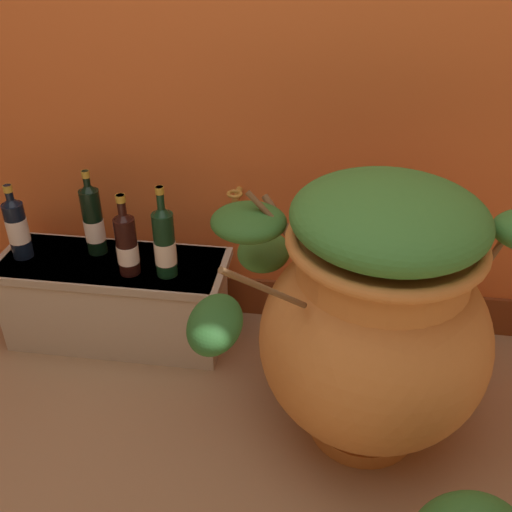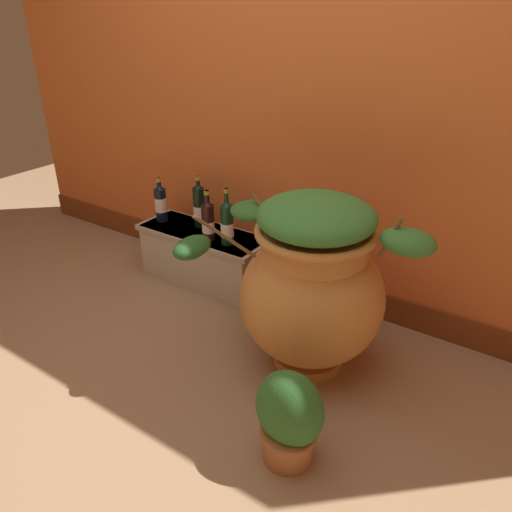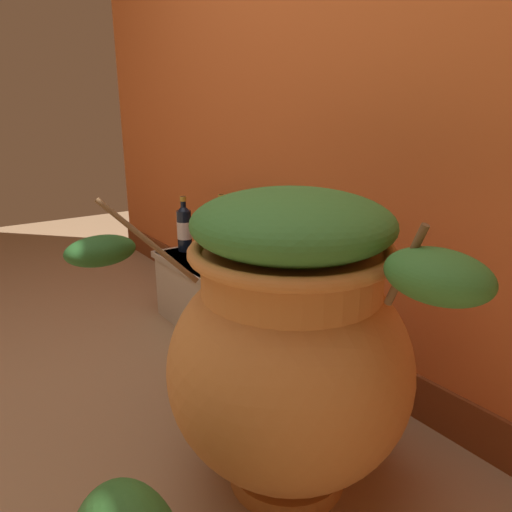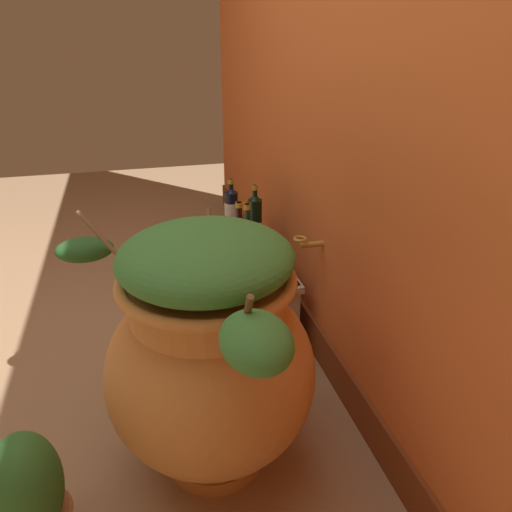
{
  "view_description": "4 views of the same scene",
  "coord_description": "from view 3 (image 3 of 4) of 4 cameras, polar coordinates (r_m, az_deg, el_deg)",
  "views": [
    {
      "loc": [
        0.29,
        -0.82,
        1.49
      ],
      "look_at": [
        0.06,
        0.82,
        0.45
      ],
      "focal_mm": 41.58,
      "sensor_mm": 36.0,
      "label": 1
    },
    {
      "loc": [
        1.29,
        -1.18,
        1.56
      ],
      "look_at": [
        0.06,
        0.65,
        0.43
      ],
      "focal_mm": 34.13,
      "sensor_mm": 36.0,
      "label": 2
    },
    {
      "loc": [
        1.33,
        -0.2,
        1.04
      ],
      "look_at": [
        -0.02,
        0.76,
        0.53
      ],
      "focal_mm": 33.29,
      "sensor_mm": 36.0,
      "label": 3
    },
    {
      "loc": [
        1.73,
        0.36,
        1.38
      ],
      "look_at": [
        0.01,
        0.8,
        0.55
      ],
      "focal_mm": 35.08,
      "sensor_mm": 36.0,
      "label": 4
    }
  ],
  "objects": [
    {
      "name": "wine_bottle_middle",
      "position": [
        2.26,
        -4.12,
        2.74
      ],
      "size": [
        0.07,
        0.07,
        0.32
      ],
      "color": "black",
      "rests_on": "stone_ledge"
    },
    {
      "name": "terracotta_urn",
      "position": [
        1.3,
        3.97,
        -10.03
      ],
      "size": [
        0.98,
        0.81,
        0.86
      ],
      "color": "#CC7F3D",
      "rests_on": "ground_plane"
    },
    {
      "name": "back_wall",
      "position": [
        1.94,
        11.95,
        24.26
      ],
      "size": [
        4.4,
        0.33,
        2.6
      ],
      "color": "#D6662D",
      "rests_on": "ground_plane"
    },
    {
      "name": "wine_bottle_right",
      "position": [
        2.45,
        -8.61,
        3.47
      ],
      "size": [
        0.08,
        0.08,
        0.28
      ],
      "color": "black",
      "rests_on": "stone_ledge"
    },
    {
      "name": "stone_ledge",
      "position": [
        2.27,
        -4.34,
        -5.0
      ],
      "size": [
        0.84,
        0.32,
        0.34
      ],
      "color": "beige",
      "rests_on": "ground_plane"
    },
    {
      "name": "wine_bottle_left",
      "position": [
        1.97,
        -2.33,
        0.42
      ],
      "size": [
        0.07,
        0.07,
        0.33
      ],
      "color": "black",
      "rests_on": "stone_ledge"
    },
    {
      "name": "wine_bottle_back",
      "position": [
        2.08,
        -4.5,
        0.97
      ],
      "size": [
        0.07,
        0.07,
        0.3
      ],
      "color": "black",
      "rests_on": "stone_ledge"
    },
    {
      "name": "ground_plane",
      "position": [
        1.7,
        -22.73,
        -22.16
      ],
      "size": [
        7.0,
        7.0,
        0.0
      ],
      "primitive_type": "plane",
      "color": "#9E7A56"
    }
  ]
}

